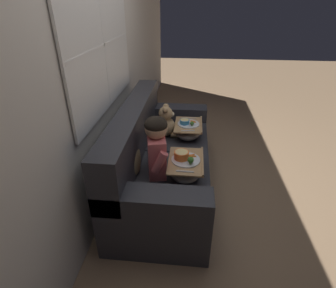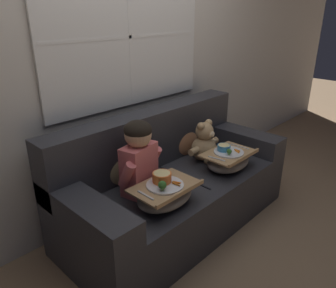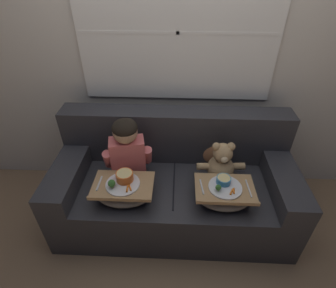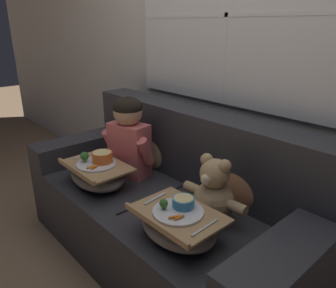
# 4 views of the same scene
# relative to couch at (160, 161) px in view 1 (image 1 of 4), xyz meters

# --- Properties ---
(ground_plane) EXTENTS (14.00, 14.00, 0.00)m
(ground_plane) POSITION_rel_couch_xyz_m (0.00, -0.06, -0.33)
(ground_plane) COLOR #8E7051
(wall_back_with_window) EXTENTS (8.00, 0.08, 2.60)m
(wall_back_with_window) POSITION_rel_couch_xyz_m (0.00, 0.50, 0.98)
(wall_back_with_window) COLOR beige
(wall_back_with_window) RESTS_ON ground_plane
(couch) EXTENTS (1.90, 0.86, 0.90)m
(couch) POSITION_rel_couch_xyz_m (0.00, 0.00, 0.00)
(couch) COLOR #2D2D33
(couch) RESTS_ON ground_plane
(throw_pillow_behind_child) EXTENTS (0.34, 0.16, 0.35)m
(throw_pillow_behind_child) POSITION_rel_couch_xyz_m (-0.37, 0.18, 0.28)
(throw_pillow_behind_child) COLOR tan
(throw_pillow_behind_child) RESTS_ON couch
(throw_pillow_behind_teddy) EXTENTS (0.34, 0.16, 0.35)m
(throw_pillow_behind_teddy) POSITION_rel_couch_xyz_m (0.37, 0.18, 0.28)
(throw_pillow_behind_teddy) COLOR #B2754C
(throw_pillow_behind_teddy) RESTS_ON couch
(child_figure) EXTENTS (0.39, 0.22, 0.53)m
(child_figure) POSITION_rel_couch_xyz_m (-0.37, -0.03, 0.41)
(child_figure) COLOR #DB6666
(child_figure) RESTS_ON couch
(teddy_bear) EXTENTS (0.38, 0.26, 0.35)m
(teddy_bear) POSITION_rel_couch_xyz_m (0.37, -0.03, 0.26)
(teddy_bear) COLOR tan
(teddy_bear) RESTS_ON couch
(lap_tray_child) EXTENTS (0.44, 0.30, 0.22)m
(lap_tray_child) POSITION_rel_couch_xyz_m (-0.37, -0.27, 0.20)
(lap_tray_child) COLOR slate
(lap_tray_child) RESTS_ON child_figure
(lap_tray_teddy) EXTENTS (0.42, 0.30, 0.20)m
(lap_tray_teddy) POSITION_rel_couch_xyz_m (0.37, -0.28, 0.19)
(lap_tray_teddy) COLOR slate
(lap_tray_teddy) RESTS_ON teddy_bear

